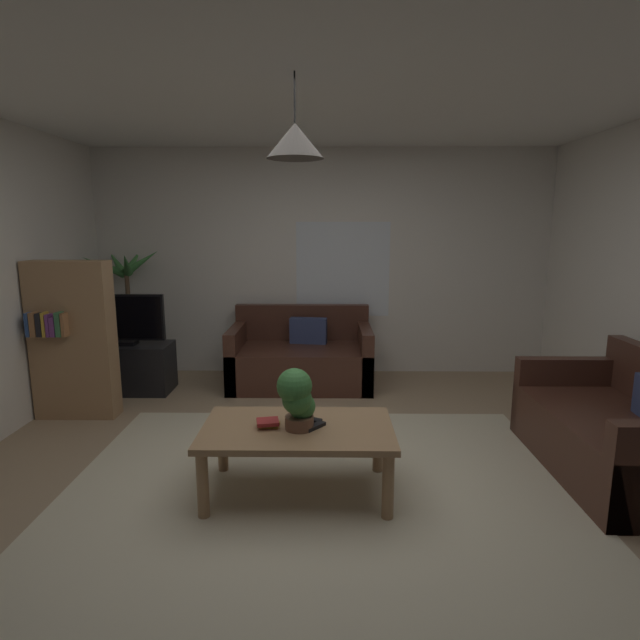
# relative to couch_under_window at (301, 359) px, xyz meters

# --- Properties ---
(floor) EXTENTS (5.11, 5.21, 0.02)m
(floor) POSITION_rel_couch_under_window_xyz_m (0.22, -2.11, -0.28)
(floor) COLOR #9E8466
(floor) RESTS_ON ground
(rug) EXTENTS (3.32, 2.87, 0.01)m
(rug) POSITION_rel_couch_under_window_xyz_m (0.22, -2.31, -0.27)
(rug) COLOR beige
(rug) RESTS_ON ground
(wall_back) EXTENTS (5.23, 0.06, 2.54)m
(wall_back) POSITION_rel_couch_under_window_xyz_m (0.22, 0.52, 1.00)
(wall_back) COLOR silver
(wall_back) RESTS_ON ground
(ceiling) EXTENTS (5.11, 5.21, 0.02)m
(ceiling) POSITION_rel_couch_under_window_xyz_m (0.22, -2.11, 2.28)
(ceiling) COLOR white
(window_pane) EXTENTS (1.06, 0.01, 1.07)m
(window_pane) POSITION_rel_couch_under_window_xyz_m (0.46, 0.49, 0.93)
(window_pane) COLOR white
(couch_under_window) EXTENTS (1.49, 0.86, 0.82)m
(couch_under_window) POSITION_rel_couch_under_window_xyz_m (0.00, 0.00, 0.00)
(couch_under_window) COLOR #47281E
(couch_under_window) RESTS_ON ground
(couch_right_side) EXTENTS (0.86, 1.48, 0.82)m
(couch_right_side) POSITION_rel_couch_under_window_xyz_m (2.29, -1.97, 0.00)
(couch_right_side) COLOR #47281E
(couch_right_side) RESTS_ON ground
(coffee_table) EXTENTS (1.20, 0.70, 0.45)m
(coffee_table) POSITION_rel_couch_under_window_xyz_m (0.09, -2.26, 0.11)
(coffee_table) COLOR #A87F56
(coffee_table) RESTS_ON ground
(book_on_table_0) EXTENTS (0.13, 0.09, 0.02)m
(book_on_table_0) POSITION_rel_couch_under_window_xyz_m (-0.09, -2.26, 0.19)
(book_on_table_0) COLOR gold
(book_on_table_0) RESTS_ON coffee_table
(book_on_table_1) EXTENTS (0.16, 0.14, 0.02)m
(book_on_table_1) POSITION_rel_couch_under_window_xyz_m (-0.10, -2.27, 0.21)
(book_on_table_1) COLOR #B22D2D
(book_on_table_1) RESTS_ON coffee_table
(remote_on_table_0) EXTENTS (0.16, 0.12, 0.02)m
(remote_on_table_0) POSITION_rel_couch_under_window_xyz_m (0.16, -2.17, 0.19)
(remote_on_table_0) COLOR black
(remote_on_table_0) RESTS_ON coffee_table
(remote_on_table_1) EXTENTS (0.14, 0.15, 0.02)m
(remote_on_table_1) POSITION_rel_couch_under_window_xyz_m (0.20, -2.28, 0.19)
(remote_on_table_1) COLOR black
(remote_on_table_1) RESTS_ON coffee_table
(potted_plant_on_table) EXTENTS (0.24, 0.24, 0.40)m
(potted_plant_on_table) POSITION_rel_couch_under_window_xyz_m (0.09, -2.31, 0.38)
(potted_plant_on_table) COLOR brown
(potted_plant_on_table) RESTS_ON coffee_table
(tv_stand) EXTENTS (0.90, 0.44, 0.50)m
(tv_stand) POSITION_rel_couch_under_window_xyz_m (-1.78, -0.26, -0.02)
(tv_stand) COLOR black
(tv_stand) RESTS_ON ground
(tv) EXTENTS (0.83, 0.16, 0.52)m
(tv) POSITION_rel_couch_under_window_xyz_m (-1.78, -0.28, 0.49)
(tv) COLOR black
(tv) RESTS_ON tv_stand
(potted_palm_corner) EXTENTS (0.74, 0.74, 1.47)m
(potted_palm_corner) POSITION_rel_couch_under_window_xyz_m (-1.94, 0.26, 0.35)
(potted_palm_corner) COLOR #4C4C51
(potted_palm_corner) RESTS_ON ground
(bookshelf_corner) EXTENTS (0.70, 0.31, 1.40)m
(bookshelf_corner) POSITION_rel_couch_under_window_xyz_m (-1.97, -0.95, 0.43)
(bookshelf_corner) COLOR #A87F56
(bookshelf_corner) RESTS_ON ground
(pendant_lamp) EXTENTS (0.33, 0.33, 0.47)m
(pendant_lamp) POSITION_rel_couch_under_window_xyz_m (0.09, -2.26, 1.90)
(pendant_lamp) COLOR black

